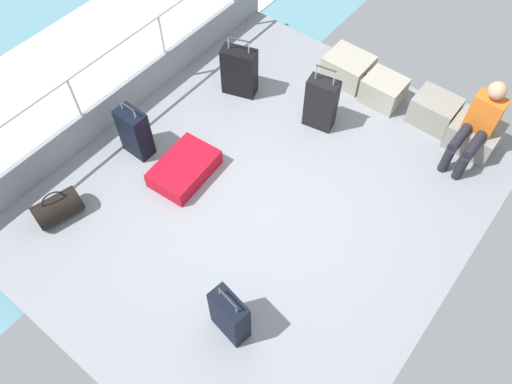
{
  "coord_description": "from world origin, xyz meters",
  "views": [
    {
      "loc": [
        1.95,
        -2.63,
        4.79
      ],
      "look_at": [
        0.01,
        -0.18,
        0.25
      ],
      "focal_mm": 35.54,
      "sensor_mm": 36.0,
      "label": 1
    }
  ],
  "objects_px": {
    "cargo_crate_1": "(383,90)",
    "suitcase_4": "(230,316)",
    "cargo_crate_3": "(474,135)",
    "suitcase_2": "(135,132)",
    "suitcase_3": "(184,169)",
    "duffel_bag": "(58,208)",
    "suitcase_0": "(321,103)",
    "cargo_crate_0": "(348,68)",
    "cargo_crate_2": "(434,110)",
    "passenger_seated": "(479,123)",
    "suitcase_1": "(239,72)"
  },
  "relations": [
    {
      "from": "cargo_crate_1",
      "to": "cargo_crate_2",
      "type": "relative_size",
      "value": 0.94
    },
    {
      "from": "cargo_crate_0",
      "to": "duffel_bag",
      "type": "height_order",
      "value": "duffel_bag"
    },
    {
      "from": "cargo_crate_3",
      "to": "suitcase_2",
      "type": "xyz_separation_m",
      "value": [
        -3.11,
        -2.57,
        0.15
      ]
    },
    {
      "from": "suitcase_3",
      "to": "duffel_bag",
      "type": "distance_m",
      "value": 1.45
    },
    {
      "from": "suitcase_2",
      "to": "suitcase_4",
      "type": "xyz_separation_m",
      "value": [
        2.29,
        -1.01,
        -0.02
      ]
    },
    {
      "from": "suitcase_3",
      "to": "suitcase_4",
      "type": "distance_m",
      "value": 1.95
    },
    {
      "from": "passenger_seated",
      "to": "duffel_bag",
      "type": "xyz_separation_m",
      "value": [
        -3.12,
        -3.59,
        -0.39
      ]
    },
    {
      "from": "suitcase_0",
      "to": "suitcase_3",
      "type": "height_order",
      "value": "suitcase_0"
    },
    {
      "from": "passenger_seated",
      "to": "suitcase_1",
      "type": "height_order",
      "value": "passenger_seated"
    },
    {
      "from": "suitcase_1",
      "to": "suitcase_3",
      "type": "xyz_separation_m",
      "value": [
        0.37,
        -1.47,
        -0.23
      ]
    },
    {
      "from": "suitcase_2",
      "to": "suitcase_3",
      "type": "distance_m",
      "value": 0.72
    },
    {
      "from": "cargo_crate_1",
      "to": "passenger_seated",
      "type": "relative_size",
      "value": 0.51
    },
    {
      "from": "cargo_crate_2",
      "to": "suitcase_1",
      "type": "xyz_separation_m",
      "value": [
        -2.24,
        -1.08,
        0.15
      ]
    },
    {
      "from": "cargo_crate_0",
      "to": "cargo_crate_1",
      "type": "height_order",
      "value": "same"
    },
    {
      "from": "suitcase_0",
      "to": "duffel_bag",
      "type": "height_order",
      "value": "suitcase_0"
    },
    {
      "from": "passenger_seated",
      "to": "suitcase_3",
      "type": "relative_size",
      "value": 1.28
    },
    {
      "from": "suitcase_1",
      "to": "duffel_bag",
      "type": "height_order",
      "value": "suitcase_1"
    },
    {
      "from": "suitcase_0",
      "to": "duffel_bag",
      "type": "relative_size",
      "value": 1.65
    },
    {
      "from": "suitcase_1",
      "to": "duffel_bag",
      "type": "distance_m",
      "value": 2.77
    },
    {
      "from": "cargo_crate_2",
      "to": "cargo_crate_3",
      "type": "xyz_separation_m",
      "value": [
        0.56,
        -0.06,
        -0.02
      ]
    },
    {
      "from": "suitcase_2",
      "to": "cargo_crate_0",
      "type": "bearing_deg",
      "value": 63.92
    },
    {
      "from": "cargo_crate_3",
      "to": "duffel_bag",
      "type": "xyz_separation_m",
      "value": [
        -3.12,
        -3.76,
        -0.03
      ]
    },
    {
      "from": "suitcase_3",
      "to": "duffel_bag",
      "type": "height_order",
      "value": "duffel_bag"
    },
    {
      "from": "cargo_crate_3",
      "to": "suitcase_3",
      "type": "distance_m",
      "value": 3.48
    },
    {
      "from": "cargo_crate_3",
      "to": "duffel_bag",
      "type": "relative_size",
      "value": 1.06
    },
    {
      "from": "cargo_crate_3",
      "to": "cargo_crate_2",
      "type": "bearing_deg",
      "value": 173.98
    },
    {
      "from": "cargo_crate_1",
      "to": "suitcase_3",
      "type": "height_order",
      "value": "cargo_crate_1"
    },
    {
      "from": "suitcase_0",
      "to": "suitcase_4",
      "type": "relative_size",
      "value": 1.26
    },
    {
      "from": "cargo_crate_1",
      "to": "duffel_bag",
      "type": "height_order",
      "value": "duffel_bag"
    },
    {
      "from": "cargo_crate_1",
      "to": "cargo_crate_2",
      "type": "distance_m",
      "value": 0.68
    },
    {
      "from": "cargo_crate_2",
      "to": "suitcase_4",
      "type": "relative_size",
      "value": 0.78
    },
    {
      "from": "cargo_crate_1",
      "to": "suitcase_4",
      "type": "distance_m",
      "value": 3.59
    },
    {
      "from": "suitcase_0",
      "to": "suitcase_2",
      "type": "xyz_separation_m",
      "value": [
        -1.46,
        -1.71,
        -0.03
      ]
    },
    {
      "from": "passenger_seated",
      "to": "suitcase_3",
      "type": "bearing_deg",
      "value": -136.36
    },
    {
      "from": "cargo_crate_2",
      "to": "passenger_seated",
      "type": "relative_size",
      "value": 0.54
    },
    {
      "from": "suitcase_4",
      "to": "suitcase_3",
      "type": "bearing_deg",
      "value": 145.95
    },
    {
      "from": "suitcase_4",
      "to": "cargo_crate_0",
      "type": "bearing_deg",
      "value": 105.46
    },
    {
      "from": "suitcase_0",
      "to": "suitcase_2",
      "type": "bearing_deg",
      "value": -130.48
    },
    {
      "from": "cargo_crate_1",
      "to": "cargo_crate_0",
      "type": "bearing_deg",
      "value": 172.64
    },
    {
      "from": "cargo_crate_0",
      "to": "suitcase_1",
      "type": "height_order",
      "value": "suitcase_1"
    },
    {
      "from": "cargo_crate_3",
      "to": "passenger_seated",
      "type": "relative_size",
      "value": 0.56
    },
    {
      "from": "suitcase_0",
      "to": "suitcase_2",
      "type": "distance_m",
      "value": 2.24
    },
    {
      "from": "cargo_crate_0",
      "to": "cargo_crate_1",
      "type": "relative_size",
      "value": 1.15
    },
    {
      "from": "cargo_crate_3",
      "to": "suitcase_2",
      "type": "distance_m",
      "value": 4.03
    },
    {
      "from": "cargo_crate_3",
      "to": "suitcase_0",
      "type": "relative_size",
      "value": 0.64
    },
    {
      "from": "cargo_crate_1",
      "to": "suitcase_0",
      "type": "height_order",
      "value": "suitcase_0"
    },
    {
      "from": "cargo_crate_3",
      "to": "suitcase_2",
      "type": "bearing_deg",
      "value": -140.46
    },
    {
      "from": "cargo_crate_1",
      "to": "suitcase_4",
      "type": "height_order",
      "value": "suitcase_4"
    },
    {
      "from": "cargo_crate_2",
      "to": "suitcase_4",
      "type": "xyz_separation_m",
      "value": [
        -0.26,
        -3.64,
        0.12
      ]
    },
    {
      "from": "cargo_crate_1",
      "to": "suitcase_0",
      "type": "bearing_deg",
      "value": -116.07
    }
  ]
}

